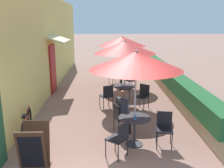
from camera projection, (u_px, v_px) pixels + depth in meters
cafe_facade_wall at (51, 44)px, 11.27m from camera, size 0.98×14.59×4.20m
planter_hedge at (165, 76)px, 11.81m from camera, size 0.60×13.59×1.01m
patio_table_near at (134, 125)px, 6.26m from camera, size 0.81×0.81×0.74m
patio_umbrella_near at (136, 61)px, 5.87m from camera, size 2.22×2.22×2.43m
cafe_chair_near_left at (120, 116)px, 6.91m from camera, size 0.51×0.51×0.87m
seated_patron_near_left at (124, 110)px, 6.91m from camera, size 0.49×0.44×1.25m
cafe_chair_near_right at (119, 137)px, 5.66m from camera, size 0.56×0.56×0.87m
cafe_chair_near_back at (164, 126)px, 6.24m from camera, size 0.46×0.46×0.87m
coffee_cup_near at (135, 118)px, 6.06m from camera, size 0.07×0.07×0.09m
patio_table_mid at (124, 91)px, 9.30m from camera, size 0.81×0.81×0.74m
patio_umbrella_mid at (125, 47)px, 8.91m from camera, size 2.22×2.22×2.43m
cafe_chair_mid_left at (107, 95)px, 8.94m from camera, size 0.53×0.53×0.87m
cafe_chair_mid_right at (143, 94)px, 8.96m from camera, size 0.56×0.56×0.87m
cafe_chair_mid_back at (123, 87)px, 10.04m from camera, size 0.44×0.44×0.87m
coffee_cup_mid at (122, 85)px, 9.19m from camera, size 0.07×0.07×0.09m
patio_table_far at (122, 75)px, 12.01m from camera, size 0.81×0.81×0.74m
patio_umbrella_far at (122, 41)px, 11.61m from camera, size 2.22×2.22×2.43m
cafe_chair_far_left at (113, 73)px, 12.60m from camera, size 0.54×0.54×0.87m
cafe_chair_far_right at (132, 79)px, 11.43m from camera, size 0.54×0.54×0.87m
coffee_cup_far at (120, 70)px, 11.94m from camera, size 0.07×0.07×0.09m
bicycle_leaning at (27, 125)px, 6.73m from camera, size 0.36×1.72×0.74m
menu_board at (34, 148)px, 5.21m from camera, size 0.59×0.64×1.00m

